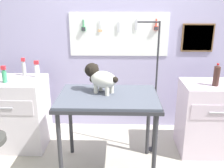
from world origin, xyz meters
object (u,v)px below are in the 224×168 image
object	(u,v)px
grooming_arm	(155,95)
dog	(100,78)
cabinet_right	(208,118)
pump_bottle_white	(37,70)
counter_left	(14,113)
grooming_table	(108,103)
soda_bottle	(217,75)

from	to	relation	value
grooming_arm	dog	xyz separation A→B (m)	(-0.63, -0.28, 0.30)
cabinet_right	pump_bottle_white	distance (m)	2.20
counter_left	pump_bottle_white	world-z (taller)	pump_bottle_white
grooming_table	dog	bearing A→B (deg)	133.41
counter_left	soda_bottle	world-z (taller)	soda_bottle
cabinet_right	counter_left	bearing A→B (deg)	178.59
grooming_arm	soda_bottle	distance (m)	0.73
pump_bottle_white	counter_left	bearing A→B (deg)	-158.30
counter_left	cabinet_right	xyz separation A→B (m)	(2.43, -0.06, -0.00)
pump_bottle_white	cabinet_right	bearing A→B (deg)	-4.86
dog	cabinet_right	size ratio (longest dim) A/B	0.46
grooming_table	counter_left	distance (m)	1.35
grooming_table	soda_bottle	distance (m)	1.28
dog	cabinet_right	distance (m)	1.47
grooming_arm	pump_bottle_white	world-z (taller)	grooming_arm
pump_bottle_white	grooming_arm	bearing A→B (deg)	-8.39
grooming_arm	pump_bottle_white	xyz separation A→B (m)	(-1.45, 0.21, 0.24)
cabinet_right	soda_bottle	size ratio (longest dim) A/B	3.39
counter_left	grooming_table	bearing A→B (deg)	-20.85
cabinet_right	grooming_arm	bearing A→B (deg)	-177.17
pump_bottle_white	soda_bottle	xyz separation A→B (m)	(2.13, -0.25, 0.02)
dog	soda_bottle	size ratio (longest dim) A/B	1.54
grooming_table	cabinet_right	size ratio (longest dim) A/B	1.19
grooming_arm	cabinet_right	world-z (taller)	grooming_arm
soda_bottle	counter_left	bearing A→B (deg)	177.04
dog	pump_bottle_white	world-z (taller)	dog
grooming_table	pump_bottle_white	xyz separation A→B (m)	(-0.92, 0.59, 0.19)
grooming_table	soda_bottle	size ratio (longest dim) A/B	4.04
grooming_arm	grooming_table	bearing A→B (deg)	-145.39
dog	counter_left	bearing A→B (deg)	161.82
grooming_table	soda_bottle	xyz separation A→B (m)	(1.22, 0.34, 0.21)
grooming_table	counter_left	bearing A→B (deg)	159.15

